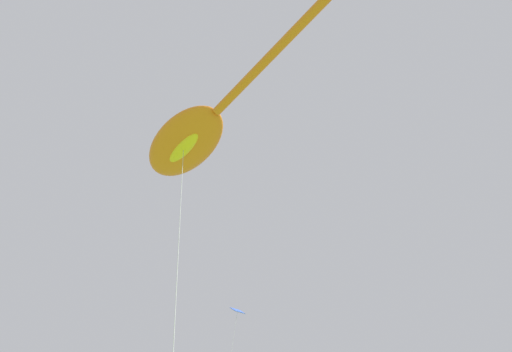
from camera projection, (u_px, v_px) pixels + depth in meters
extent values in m
ellipsoid|color=orange|center=(185.00, 143.00, 20.33)|extent=(2.91, 5.07, 1.16)
cylinder|color=orange|center=(268.00, 59.00, 17.58)|extent=(0.54, 7.18, 0.42)
ellipsoid|color=yellow|center=(184.00, 148.00, 19.90)|extent=(0.72, 2.22, 0.42)
cylinder|color=#B2B2B7|center=(175.00, 311.00, 12.24)|extent=(1.73, 1.57, 18.86)
cube|color=blue|center=(238.00, 311.00, 31.80)|extent=(0.97, 0.86, 0.86)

